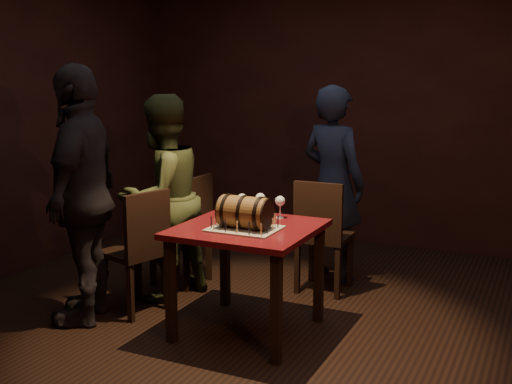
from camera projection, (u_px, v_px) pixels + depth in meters
room_shell at (266, 129)px, 4.31m from camera, size 5.04×5.04×2.80m
pub_table at (248, 242)px, 4.35m from camera, size 0.90×0.90×0.75m
cake_board at (245, 229)px, 4.24m from camera, size 0.45×0.35×0.01m
barrel_cake at (245, 212)px, 4.22m from camera, size 0.39×0.23×0.23m
birthday_candles at (245, 222)px, 4.23m from camera, size 0.40×0.30×0.09m
wine_glass_left at (242, 200)px, 4.63m from camera, size 0.07×0.07×0.16m
wine_glass_mid at (260, 199)px, 4.65m from camera, size 0.07×0.07×0.16m
wine_glass_right at (280, 202)px, 4.55m from camera, size 0.07×0.07×0.16m
pint_of_ale at (240, 207)px, 4.58m from camera, size 0.07×0.07×0.15m
menu_card at (232, 205)px, 4.69m from camera, size 0.10×0.05×0.13m
chair_back at (322, 231)px, 5.14m from camera, size 0.40×0.40×0.93m
chair_left_rear at (188, 224)px, 5.36m from camera, size 0.42×0.42×0.93m
chair_left_front at (140, 245)px, 4.71m from camera, size 0.49×0.49×0.93m
person_back at (333, 183)px, 5.48m from camera, size 0.70×0.57×1.67m
person_left_rear at (162, 198)px, 5.01m from camera, size 0.79×0.91×1.61m
person_left_front at (83, 195)px, 4.53m from camera, size 0.79×1.17×1.84m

